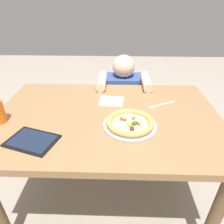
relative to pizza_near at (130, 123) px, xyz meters
The scene contains 7 objects.
ground_plane 0.79m from the pizza_near, 138.91° to the left, with size 8.00×8.00×0.00m, color #9E9384.
dining_table 0.22m from the pizza_near, 138.91° to the left, with size 1.37×0.92×0.75m.
pizza_near is the anchor object (origin of this frame).
paper_napkin 0.32m from the pizza_near, 111.14° to the left, with size 0.16×0.14×0.00m, color white.
fork 0.33m from the pizza_near, 49.50° to the left, with size 0.19×0.11×0.00m.
tablet 0.52m from the pizza_near, 163.37° to the right, with size 0.28×0.23×0.01m.
diner_seated 0.86m from the pizza_near, 91.66° to the left, with size 0.42×0.53×0.93m.
Camera 1 is at (0.07, -1.05, 1.40)m, focal length 32.35 mm.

